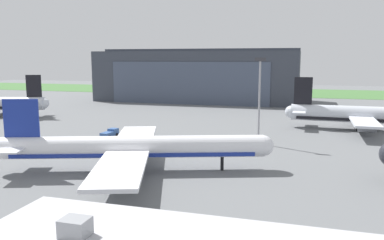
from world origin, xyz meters
TOP-DOWN VIEW (x-y plane):
  - ground_plane at (0.00, 0.00)m, footprint 440.00×440.00m
  - grass_field_strip at (0.00, 152.81)m, footprint 440.00×56.00m
  - maintenance_hangar at (-17.00, 99.60)m, footprint 88.02×33.24m
  - airliner_near_right at (1.89, -11.85)m, footprint 44.71×41.96m
  - airliner_far_left at (44.52, 39.93)m, footprint 40.76×36.32m
  - baggage_tug at (-15.51, 12.77)m, footprint 2.95×5.32m
  - apron_light_mast at (19.70, 15.58)m, footprint 2.40×0.50m

SIDE VIEW (x-z plane):
  - ground_plane at x=0.00m, z-range 0.00..0.00m
  - grass_field_strip at x=0.00m, z-range 0.00..0.08m
  - baggage_tug at x=-15.51m, z-range 0.05..2.05m
  - airliner_near_right at x=1.89m, z-range -2.13..10.24m
  - airliner_far_left at x=44.52m, z-range -2.88..10.99m
  - maintenance_hangar at x=-17.00m, z-range -0.46..22.60m
  - apron_light_mast at x=19.70m, z-range 1.64..20.74m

